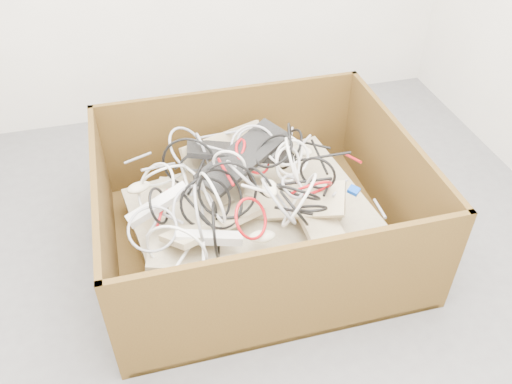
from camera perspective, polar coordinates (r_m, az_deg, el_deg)
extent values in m
plane|color=#4F4E51|center=(2.34, 1.25, -9.52)|extent=(3.00, 3.00, 0.00)
cube|color=#3F290F|center=(2.48, 0.12, -5.36)|extent=(1.31, 1.09, 0.03)
cube|color=#3F290F|center=(2.72, -2.75, 6.16)|extent=(1.31, 0.02, 0.53)
cube|color=#3F290F|center=(1.96, 4.18, -11.02)|extent=(1.31, 0.03, 0.53)
cube|color=#3F290F|center=(2.52, 14.43, 1.46)|extent=(0.02, 1.04, 0.53)
cube|color=#3F290F|center=(2.28, -15.74, -3.68)|extent=(0.02, 1.04, 0.53)
cube|color=#BAB08A|center=(2.45, -0.01, -3.82)|extent=(1.15, 0.99, 0.21)
cube|color=#BAB08A|center=(2.32, -2.15, -4.14)|extent=(0.82, 0.74, 0.22)
cube|color=tan|center=(2.40, -7.75, -2.37)|extent=(0.46, 0.25, 0.16)
cube|color=tan|center=(2.41, 4.05, -0.61)|extent=(0.47, 0.33, 0.11)
cube|color=tan|center=(2.31, 4.10, -4.13)|extent=(0.37, 0.46, 0.07)
cube|color=tan|center=(2.16, -5.04, -7.45)|extent=(0.46, 0.21, 0.11)
cube|color=tan|center=(2.20, 7.13, -3.90)|extent=(0.17, 0.45, 0.09)
cube|color=tan|center=(2.50, -3.37, 4.52)|extent=(0.43, 0.28, 0.19)
cube|color=tan|center=(2.17, -4.45, -3.38)|extent=(0.46, 0.36, 0.16)
cube|color=tan|center=(2.28, 4.02, -1.01)|extent=(0.44, 0.35, 0.21)
cube|color=black|center=(2.37, -2.00, 4.32)|extent=(0.46, 0.24, 0.12)
cube|color=black|center=(2.30, -1.36, 3.83)|extent=(0.46, 0.36, 0.13)
ellipsoid|color=beige|center=(2.35, -12.43, 0.48)|extent=(0.12, 0.09, 0.04)
ellipsoid|color=beige|center=(2.45, 4.85, 4.40)|extent=(0.12, 0.11, 0.04)
ellipsoid|color=beige|center=(2.10, 0.67, -4.77)|extent=(0.11, 0.07, 0.04)
ellipsoid|color=beige|center=(2.10, 1.48, 0.38)|extent=(0.07, 0.11, 0.04)
ellipsoid|color=beige|center=(2.37, -4.18, 3.98)|extent=(0.12, 0.12, 0.04)
ellipsoid|color=black|center=(2.11, 8.87, -6.39)|extent=(0.12, 0.10, 0.04)
cube|color=white|center=(2.16, -10.44, -1.33)|extent=(0.27, 0.13, 0.11)
cube|color=white|center=(2.06, -5.03, -4.88)|extent=(0.26, 0.09, 0.09)
cube|color=#0C3DB4|center=(2.27, 10.40, 0.17)|extent=(0.06, 0.06, 0.03)
torus|color=silver|center=(2.35, -9.76, 1.70)|extent=(0.28, 0.18, 0.23)
torus|color=silver|center=(2.35, 2.99, 4.59)|extent=(0.23, 0.22, 0.08)
torus|color=gray|center=(2.40, -7.26, 4.58)|extent=(0.21, 0.24, 0.23)
torus|color=silver|center=(2.08, -4.67, -0.63)|extent=(0.10, 0.26, 0.27)
torus|color=black|center=(2.16, -10.34, -1.46)|extent=(0.10, 0.21, 0.20)
torus|color=gray|center=(2.07, -11.01, -3.87)|extent=(0.20, 0.19, 0.10)
torus|color=silver|center=(2.30, 3.89, 3.68)|extent=(0.22, 0.12, 0.20)
torus|color=black|center=(2.05, 5.97, -1.77)|extent=(0.17, 0.15, 0.10)
torus|color=#AE0C12|center=(2.04, -0.53, -2.85)|extent=(0.15, 0.19, 0.19)
torus|color=gray|center=(2.18, -1.33, 1.74)|extent=(0.18, 0.26, 0.21)
torus|color=gray|center=(2.14, 3.93, 0.55)|extent=(0.14, 0.16, 0.10)
torus|color=black|center=(2.14, 0.48, 1.00)|extent=(0.09, 0.20, 0.21)
torus|color=black|center=(2.08, -4.31, -4.01)|extent=(0.07, 0.30, 0.31)
torus|color=silver|center=(2.22, 3.89, 3.32)|extent=(0.11, 0.28, 0.27)
torus|color=#AE0C12|center=(2.36, -2.19, 4.23)|extent=(0.13, 0.19, 0.15)
torus|color=#AE0C12|center=(2.46, 2.19, 5.74)|extent=(0.14, 0.05, 0.14)
torus|color=black|center=(2.20, 6.60, 1.99)|extent=(0.15, 0.12, 0.18)
torus|color=black|center=(2.33, -7.16, 3.09)|extent=(0.28, 0.12, 0.28)
torus|color=black|center=(2.15, -5.40, -1.16)|extent=(0.29, 0.15, 0.26)
torus|color=silver|center=(2.10, 4.62, -0.88)|extent=(0.19, 0.31, 0.31)
torus|color=black|center=(2.12, 4.52, -0.08)|extent=(0.24, 0.19, 0.20)
torus|color=black|center=(2.13, -3.06, 0.13)|extent=(0.31, 0.13, 0.30)
torus|color=gray|center=(2.39, -5.68, 4.29)|extent=(0.05, 0.25, 0.25)
torus|color=gray|center=(2.34, -0.30, 4.88)|extent=(0.26, 0.20, 0.18)
torus|color=black|center=(2.11, -3.96, -0.73)|extent=(0.23, 0.28, 0.27)
torus|color=#AE0C12|center=(2.17, 5.84, 0.26)|extent=(0.19, 0.12, 0.17)
torus|color=silver|center=(2.29, -10.66, 0.36)|extent=(0.24, 0.31, 0.23)
torus|color=silver|center=(2.03, -8.48, -6.28)|extent=(0.29, 0.17, 0.33)
torus|color=black|center=(2.44, 3.51, 4.60)|extent=(0.15, 0.27, 0.24)
torus|color=black|center=(2.37, -7.60, 3.50)|extent=(0.15, 0.12, 0.15)
torus|color=silver|center=(2.27, 3.46, 2.98)|extent=(0.17, 0.15, 0.21)
torus|color=black|center=(2.26, 1.89, 4.41)|extent=(0.23, 0.26, 0.14)
torus|color=silver|center=(2.24, -2.88, 2.95)|extent=(0.19, 0.11, 0.21)
torus|color=gray|center=(2.07, -6.00, -2.31)|extent=(0.06, 0.33, 0.33)
torus|color=gray|center=(2.04, 2.45, -0.97)|extent=(0.17, 0.31, 0.27)
torus|color=#AE0C12|center=(2.34, -0.36, 3.90)|extent=(0.23, 0.25, 0.14)
torus|color=gray|center=(2.47, -4.09, 4.65)|extent=(0.27, 0.29, 0.21)
torus|color=gray|center=(2.15, -6.55, -2.24)|extent=(0.26, 0.20, 0.26)
torus|color=black|center=(2.08, 4.11, -1.74)|extent=(0.12, 0.24, 0.22)
torus|color=gray|center=(2.45, -0.33, 5.03)|extent=(0.21, 0.14, 0.18)
torus|color=black|center=(2.38, 3.79, 4.93)|extent=(0.09, 0.29, 0.29)
cylinder|color=gray|center=(2.49, 5.07, 5.26)|extent=(0.11, 0.10, 0.02)
cylinder|color=gray|center=(2.34, -10.38, 2.67)|extent=(0.15, 0.10, 0.07)
cylinder|color=silver|center=(2.06, -7.11, -5.84)|extent=(0.15, 0.21, 0.02)
cylinder|color=#AE0C12|center=(2.19, -9.98, -1.75)|extent=(0.08, 0.17, 0.06)
cylinder|color=gray|center=(2.54, 3.57, 5.00)|extent=(0.11, 0.23, 0.06)
cylinder|color=#AE0C12|center=(2.41, 10.36, 3.56)|extent=(0.03, 0.12, 0.05)
cylinder|color=silver|center=(2.29, -6.47, 1.82)|extent=(0.10, 0.17, 0.02)
cylinder|color=black|center=(2.19, 5.19, 1.12)|extent=(0.22, 0.05, 0.03)
cylinder|color=black|center=(2.10, -6.20, -2.03)|extent=(0.10, 0.21, 0.04)
cylinder|color=gray|center=(2.20, -6.46, 0.29)|extent=(0.07, 0.11, 0.05)
cylinder|color=gray|center=(2.27, 13.09, -1.73)|extent=(0.03, 0.14, 0.04)
cylinder|color=silver|center=(2.06, -0.07, 0.36)|extent=(0.09, 0.12, 0.05)
cylinder|color=black|center=(2.36, 6.87, 3.74)|extent=(0.26, 0.09, 0.08)
cylinder|color=gray|center=(2.15, -9.13, -2.69)|extent=(0.09, 0.15, 0.07)
cylinder|color=silver|center=(2.53, 0.46, 5.31)|extent=(0.13, 0.16, 0.02)
cylinder|color=silver|center=(2.35, -7.67, 1.68)|extent=(0.03, 0.15, 0.04)
cylinder|color=#AE0C12|center=(2.18, -3.26, 2.18)|extent=(0.04, 0.18, 0.02)
cylinder|color=black|center=(2.48, 6.79, 3.77)|extent=(0.01, 0.22, 0.05)
cylinder|color=black|center=(2.23, 7.67, 0.56)|extent=(0.09, 0.12, 0.03)
cylinder|color=gray|center=(2.55, -12.51, 3.58)|extent=(0.13, 0.02, 0.05)
cylinder|color=gray|center=(2.50, -4.14, 6.12)|extent=(0.19, 0.09, 0.07)
cylinder|color=gray|center=(2.18, -10.15, -2.32)|extent=(0.15, 0.21, 0.05)
cylinder|color=silver|center=(1.97, -5.62, -7.21)|extent=(0.06, 0.26, 0.01)
cylinder|color=black|center=(2.25, -6.16, 2.19)|extent=(0.14, 0.25, 0.04)
cylinder|color=black|center=(2.09, 4.03, -2.01)|extent=(0.13, 0.11, 0.04)
cylinder|color=black|center=(2.55, 5.32, 5.27)|extent=(0.21, 0.14, 0.03)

